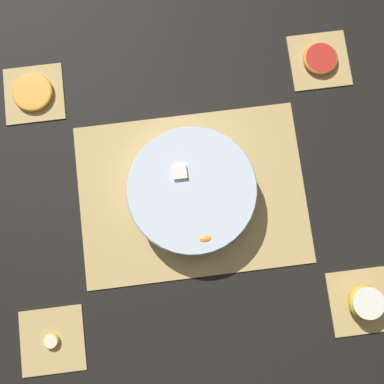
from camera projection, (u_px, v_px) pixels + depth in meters
name	position (u px, v px, depth m)	size (l,w,h in m)	color
ground_plane	(192.00, 194.00, 0.98)	(6.00, 6.00, 0.00)	black
bamboo_mat_center	(192.00, 194.00, 0.98)	(0.49, 0.36, 0.01)	tan
coaster_mat_near_left	(52.00, 341.00, 0.93)	(0.13, 0.13, 0.01)	tan
coaster_mat_near_right	(361.00, 301.00, 0.95)	(0.13, 0.13, 0.01)	tan
coaster_mat_far_left	(34.00, 94.00, 1.01)	(0.13, 0.13, 0.01)	tan
coaster_mat_far_right	(319.00, 60.00, 1.03)	(0.13, 0.13, 0.01)	tan
fruit_salad_bowl	(192.00, 191.00, 0.94)	(0.27, 0.27, 0.07)	silver
apple_half	(366.00, 302.00, 0.92)	(0.07, 0.07, 0.04)	gold
orange_slice_whole	(33.00, 92.00, 1.01)	(0.09, 0.09, 0.01)	orange
banana_coin_single	(51.00, 341.00, 0.93)	(0.03, 0.03, 0.01)	#F4EABC
grapefruit_slice	(320.00, 59.00, 1.02)	(0.08, 0.08, 0.01)	red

